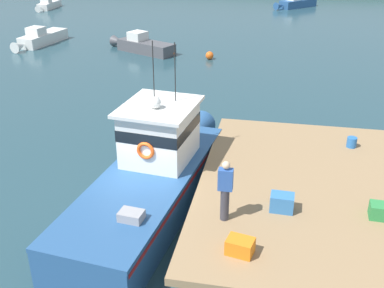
% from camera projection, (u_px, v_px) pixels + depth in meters
% --- Properties ---
extents(ground_plane, '(200.00, 200.00, 0.00)m').
position_uv_depth(ground_plane, '(144.00, 203.00, 14.64)').
color(ground_plane, '#23424C').
extents(dock, '(6.00, 9.00, 1.20)m').
position_uv_depth(dock, '(305.00, 189.00, 13.35)').
color(dock, '#4C3D2D').
rests_on(dock, ground).
extents(main_fishing_boat, '(3.49, 9.95, 4.80)m').
position_uv_depth(main_fishing_boat, '(153.00, 173.00, 14.34)').
color(main_fishing_boat, '#285184').
rests_on(main_fishing_boat, ground).
extents(crate_single_far, '(0.62, 0.46, 0.46)m').
position_uv_depth(crate_single_far, '(282.00, 202.00, 12.06)').
color(crate_single_far, '#3370B2').
rests_on(crate_single_far, dock).
extents(crate_stack_mid_dock, '(0.68, 0.56, 0.37)m').
position_uv_depth(crate_stack_mid_dock, '(240.00, 246.00, 10.50)').
color(crate_stack_mid_dock, orange).
rests_on(crate_stack_mid_dock, dock).
extents(crate_single_by_cleat, '(0.62, 0.47, 0.38)m').
position_uv_depth(crate_single_by_cleat, '(382.00, 211.00, 11.76)').
color(crate_single_by_cleat, '#2D8442').
rests_on(crate_single_by_cleat, dock).
extents(bait_bucket, '(0.32, 0.32, 0.34)m').
position_uv_depth(bait_bucket, '(352.00, 142.00, 15.48)').
color(bait_bucket, '#2866B2').
rests_on(bait_bucket, dock).
extents(deckhand_by_the_boat, '(0.36, 0.22, 1.63)m').
position_uv_depth(deckhand_by_the_boat, '(225.00, 189.00, 11.43)').
color(deckhand_by_the_boat, '#383842').
rests_on(deckhand_by_the_boat, dock).
extents(moored_boat_far_left, '(5.09, 3.20, 1.31)m').
position_uv_depth(moored_boat_far_left, '(142.00, 45.00, 31.43)').
color(moored_boat_far_left, '#4C4C51').
rests_on(moored_boat_far_left, ground).
extents(moored_boat_near_channel, '(4.35, 4.46, 1.32)m').
position_uv_depth(moored_boat_near_channel, '(295.00, 3.00, 47.62)').
color(moored_boat_near_channel, '#285184').
rests_on(moored_boat_near_channel, ground).
extents(moored_boat_off_the_point, '(2.03, 5.22, 1.30)m').
position_uv_depth(moored_boat_off_the_point, '(40.00, 38.00, 33.31)').
color(moored_boat_off_the_point, silver).
rests_on(moored_boat_off_the_point, ground).
extents(moored_boat_outer_mooring, '(1.19, 4.30, 1.09)m').
position_uv_depth(moored_boat_outer_mooring, '(48.00, 5.00, 47.01)').
color(moored_boat_outer_mooring, silver).
rests_on(moored_boat_outer_mooring, ground).
extents(mooring_buoy_inshore, '(0.37, 0.37, 0.37)m').
position_uv_depth(mooring_buoy_inshore, '(172.00, 53.00, 30.61)').
color(mooring_buoy_inshore, '#EA5B19').
rests_on(mooring_buoy_inshore, ground).
extents(mooring_buoy_spare_mooring, '(0.51, 0.51, 0.51)m').
position_uv_depth(mooring_buoy_spare_mooring, '(210.00, 55.00, 29.80)').
color(mooring_buoy_spare_mooring, '#EA5B19').
rests_on(mooring_buoy_spare_mooring, ground).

